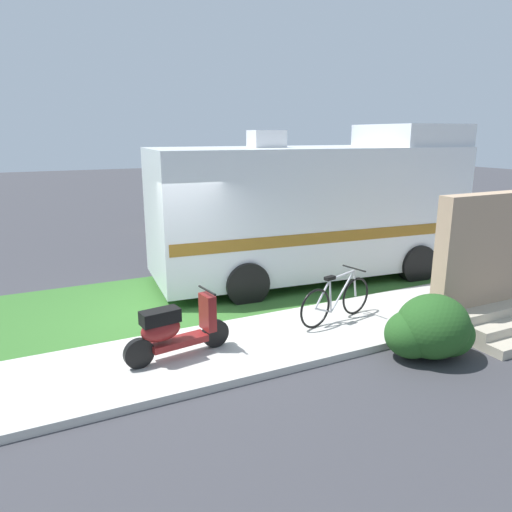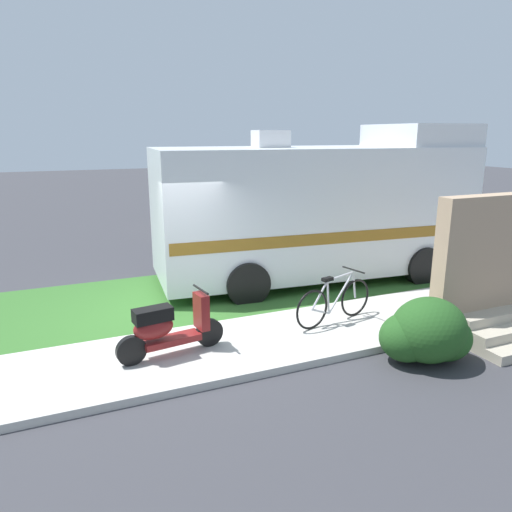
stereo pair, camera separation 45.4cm
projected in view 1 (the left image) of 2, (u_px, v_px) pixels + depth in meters
The scene contains 11 objects.
ground_plane at pixel (172, 332), 8.32m from camera, with size 80.00×80.00×0.00m, color #38383D.
sidewalk at pixel (195, 357), 7.26m from camera, with size 24.00×2.00×0.12m.
grass_strip at pixel (151, 303), 9.62m from camera, with size 24.00×3.40×0.08m.
motorhome_rv at pixel (313, 208), 10.97m from camera, with size 7.30×3.07×3.57m.
scooter at pixel (174, 329), 7.00m from camera, with size 1.68×0.55×0.97m.
bicycle at pixel (336, 300), 8.42m from camera, with size 1.71×0.56×0.90m.
pickup_truck_near at pixel (275, 210), 15.35m from camera, with size 5.23×2.27×1.83m.
pickup_truck_far at pixel (217, 199), 17.80m from camera, with size 5.38×2.44×1.80m.
porch_steps at pixel (486, 277), 8.17m from camera, with size 2.00×1.26×2.40m.
bush_by_porch at pixel (431, 330), 7.26m from camera, with size 1.39×1.04×0.98m.
bottle_green at pixel (456, 286), 9.99m from camera, with size 0.08×0.08×0.30m.
Camera 1 is at (-2.07, -7.58, 3.37)m, focal length 33.46 mm.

